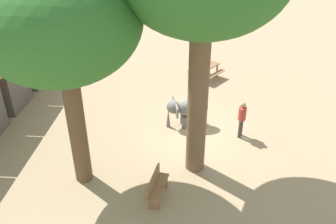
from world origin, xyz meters
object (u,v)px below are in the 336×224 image
(elephant, at_px, (188,109))
(market_stall_red, at_px, (25,63))
(wooden_bench, at_px, (156,186))
(shade_tree_main, at_px, (61,22))
(picnic_table_near, at_px, (206,69))
(market_stall_green, at_px, (1,85))
(person_handler, at_px, (242,117))

(elephant, height_order, market_stall_red, market_stall_red)
(wooden_bench, bearing_deg, elephant, 178.56)
(market_stall_red, bearing_deg, shade_tree_main, -145.08)
(shade_tree_main, relative_size, picnic_table_near, 3.58)
(market_stall_green, distance_m, market_stall_red, 2.60)
(wooden_bench, xyz_separation_m, market_stall_red, (8.21, 7.86, 0.67))
(wooden_bench, relative_size, market_stall_green, 0.57)
(wooden_bench, height_order, picnic_table_near, wooden_bench)
(market_stall_green, bearing_deg, market_stall_red, 0.00)
(elephant, relative_size, shade_tree_main, 0.25)
(elephant, xyz_separation_m, market_stall_green, (1.06, 8.77, 0.32))
(person_handler, distance_m, market_stall_green, 11.12)
(person_handler, xyz_separation_m, market_stall_red, (4.36, 10.98, 0.19))
(picnic_table_near, bearing_deg, wooden_bench, -154.63)
(market_stall_green, bearing_deg, wooden_bench, -125.54)
(picnic_table_near, height_order, market_stall_green, market_stall_green)
(shade_tree_main, xyz_separation_m, market_stall_green, (4.84, 5.19, -4.48))
(wooden_bench, bearing_deg, market_stall_green, -115.61)
(person_handler, xyz_separation_m, market_stall_green, (1.76, 10.98, 0.19))
(elephant, distance_m, market_stall_red, 9.51)
(person_handler, relative_size, market_stall_red, 0.64)
(market_stall_green, bearing_deg, picnic_table_near, -68.06)
(picnic_table_near, bearing_deg, shade_tree_main, -171.02)
(elephant, height_order, wooden_bench, elephant)
(elephant, bearing_deg, person_handler, 150.17)
(elephant, distance_m, person_handler, 2.32)
(shade_tree_main, relative_size, wooden_bench, 5.16)
(elephant, relative_size, wooden_bench, 1.29)
(shade_tree_main, xyz_separation_m, market_stall_red, (7.44, 5.19, -4.48))
(elephant, bearing_deg, market_stall_red, -34.76)
(person_handler, height_order, market_stall_red, market_stall_red)
(person_handler, bearing_deg, market_stall_green, 11.11)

